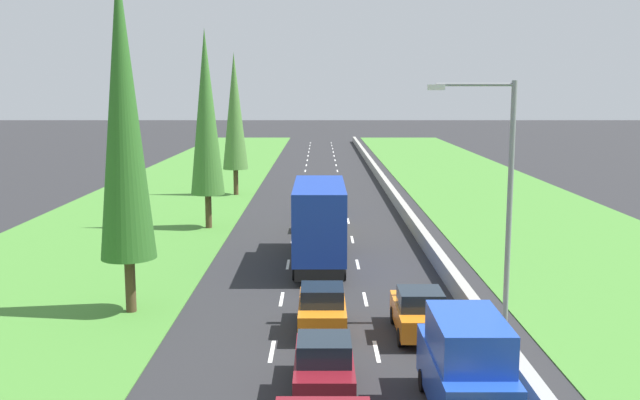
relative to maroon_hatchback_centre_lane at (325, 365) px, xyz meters
The scene contains 16 objects.
ground_plane 42.24m from the maroon_hatchback_centre_lane, 89.96° to the left, with size 300.00×300.00×0.00m, color #28282B.
grass_verge_left 44.09m from the maroon_hatchback_centre_lane, 106.64° to the left, with size 14.00×140.00×0.04m, color #478433.
grass_verge_right 44.62m from the maroon_hatchback_centre_lane, 71.20° to the left, with size 14.00×140.00×0.04m, color #478433.
median_barrier 42.62m from the maroon_hatchback_centre_lane, 82.28° to the left, with size 0.44×120.00×0.85m, color #9E9B93.
lane_markings 42.24m from the maroon_hatchback_centre_lane, 89.96° to the left, with size 3.64×116.00×0.01m.
maroon_hatchback_centre_lane is the anchor object (origin of this frame).
blue_van_right_lane 4.08m from the maroon_hatchback_centre_lane, 21.76° to the right, with size 1.96×4.90×2.82m.
orange_hatchback_centre_lane 5.35m from the maroon_hatchback_centre_lane, 90.40° to the left, with size 1.74×3.90×1.72m.
blue_box_truck_centre_lane 15.37m from the maroon_hatchback_centre_lane, 90.55° to the left, with size 2.46×9.40×4.18m.
orange_hatchback_right_lane 5.94m from the maroon_hatchback_centre_lane, 54.99° to the left, with size 1.74×3.90×1.72m.
yellow_sedan_centre_lane 23.89m from the maroon_hatchback_centre_lane, 90.52° to the left, with size 1.82×4.50×1.64m.
blue_sedan_centre_lane 30.07m from the maroon_hatchback_centre_lane, 89.89° to the left, with size 1.82×4.50×1.64m.
poplar_tree_second 12.71m from the maroon_hatchback_centre_lane, 135.24° to the left, with size 2.14×2.14×13.52m.
poplar_tree_third 26.52m from the maroon_hatchback_centre_lane, 106.19° to the left, with size 2.11×2.11×12.43m.
poplar_tree_fourth 40.28m from the maroon_hatchback_centre_lane, 100.33° to the left, with size 2.09×2.09×11.74m.
street_light_mast 9.99m from the maroon_hatchback_centre_lane, 43.70° to the left, with size 3.20×0.28×9.00m.
Camera 1 is at (-0.14, -1.59, 8.63)m, focal length 39.72 mm.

